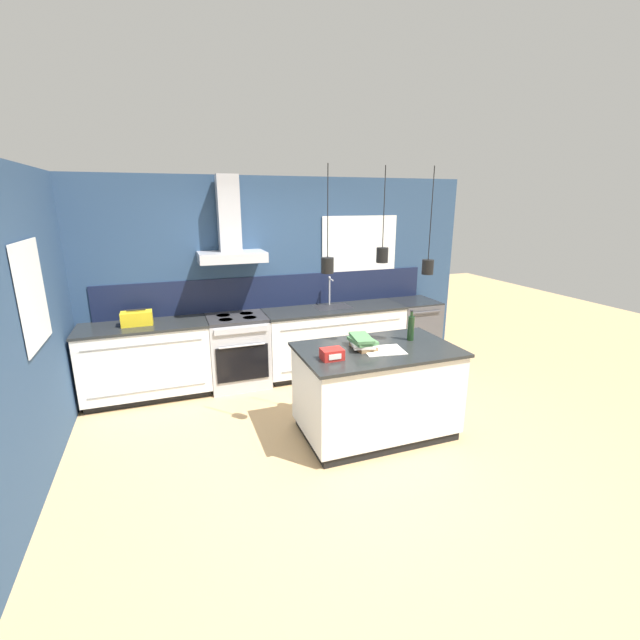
{
  "coord_description": "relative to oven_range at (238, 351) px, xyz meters",
  "views": [
    {
      "loc": [
        -1.33,
        -3.49,
        2.3
      ],
      "look_at": [
        0.19,
        0.7,
        1.05
      ],
      "focal_mm": 24.0,
      "sensor_mm": 36.0,
      "label": 1
    }
  ],
  "objects": [
    {
      "name": "ground_plane",
      "position": [
        0.56,
        -1.69,
        -0.46
      ],
      "size": [
        16.0,
        16.0,
        0.0
      ],
      "primitive_type": "plane",
      "color": "tan",
      "rests_on": "ground"
    },
    {
      "name": "wall_back",
      "position": [
        0.54,
        0.31,
        0.9
      ],
      "size": [
        5.6,
        2.14,
        2.6
      ],
      "color": "navy",
      "rests_on": "ground_plane"
    },
    {
      "name": "wall_left",
      "position": [
        -1.87,
        -0.99,
        0.85
      ],
      "size": [
        0.08,
        3.8,
        2.6
      ],
      "color": "navy",
      "rests_on": "ground_plane"
    },
    {
      "name": "counter_run_left",
      "position": [
        -1.08,
        0.01,
        0.01
      ],
      "size": [
        1.45,
        0.64,
        0.91
      ],
      "color": "black",
      "rests_on": "ground_plane"
    },
    {
      "name": "counter_run_sink",
      "position": [
        1.31,
        0.01,
        0.01
      ],
      "size": [
        1.91,
        0.64,
        1.31
      ],
      "color": "black",
      "rests_on": "ground_plane"
    },
    {
      "name": "oven_range",
      "position": [
        0.0,
        0.0,
        0.0
      ],
      "size": [
        0.73,
        0.66,
        0.91
      ],
      "color": "#B5B5BA",
      "rests_on": "ground_plane"
    },
    {
      "name": "dishwasher",
      "position": [
        2.56,
        0.0,
        -0.0
      ],
      "size": [
        0.6,
        0.65,
        0.91
      ],
      "color": "#4C4C51",
      "rests_on": "ground_plane"
    },
    {
      "name": "kitchen_island",
      "position": [
        1.1,
        -1.66,
        0.0
      ],
      "size": [
        1.54,
        0.95,
        0.91
      ],
      "color": "black",
      "rests_on": "ground_plane"
    },
    {
      "name": "bottle_on_island",
      "position": [
        1.54,
        -1.55,
        0.59
      ],
      "size": [
        0.07,
        0.07,
        0.32
      ],
      "color": "#193319",
      "rests_on": "kitchen_island"
    },
    {
      "name": "book_stack",
      "position": [
        0.96,
        -1.62,
        0.52
      ],
      "size": [
        0.27,
        0.36,
        0.12
      ],
      "color": "olive",
      "rests_on": "kitchen_island"
    },
    {
      "name": "red_supply_box",
      "position": [
        0.57,
        -1.79,
        0.5
      ],
      "size": [
        0.2,
        0.15,
        0.1
      ],
      "color": "red",
      "rests_on": "kitchen_island"
    },
    {
      "name": "paper_pile",
      "position": [
        1.12,
        -1.75,
        0.46
      ],
      "size": [
        0.42,
        0.35,
        0.01
      ],
      "color": "silver",
      "rests_on": "kitchen_island"
    },
    {
      "name": "yellow_toolbox",
      "position": [
        -1.14,
        0.0,
        0.54
      ],
      "size": [
        0.34,
        0.18,
        0.19
      ],
      "color": "gold",
      "rests_on": "counter_run_left"
    }
  ]
}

